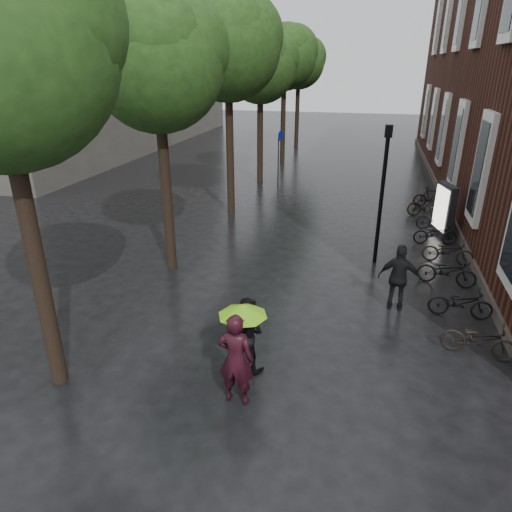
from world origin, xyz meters
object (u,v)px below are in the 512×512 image
(person_burgundy, at_px, (236,359))
(parked_bicycles, at_px, (443,245))
(ad_lightbox, at_px, (444,210))
(person_black, at_px, (246,334))
(lamp_post, at_px, (383,182))
(pedestrian_walking, at_px, (399,278))

(person_burgundy, relative_size, parked_bicycles, 0.15)
(parked_bicycles, distance_m, ad_lightbox, 2.47)
(ad_lightbox, bearing_deg, person_black, -132.57)
(person_burgundy, distance_m, ad_lightbox, 12.20)
(parked_bicycles, height_order, lamp_post, lamp_post)
(person_burgundy, xyz_separation_m, person_black, (-0.09, 1.07, -0.12))
(person_black, relative_size, lamp_post, 0.38)
(pedestrian_walking, relative_size, lamp_post, 0.41)
(person_black, bearing_deg, lamp_post, -98.01)
(person_burgundy, relative_size, lamp_post, 0.43)
(person_black, xyz_separation_m, lamp_post, (2.67, 6.65, 1.86))
(pedestrian_walking, bearing_deg, lamp_post, -74.99)
(pedestrian_walking, xyz_separation_m, ad_lightbox, (1.89, 6.53, 0.08))
(pedestrian_walking, distance_m, ad_lightbox, 6.80)
(parked_bicycles, height_order, ad_lightbox, ad_lightbox)
(person_burgundy, bearing_deg, person_black, -83.11)
(ad_lightbox, bearing_deg, lamp_post, -141.55)
(person_black, distance_m, pedestrian_walking, 4.78)
(pedestrian_walking, xyz_separation_m, parked_bicycles, (1.64, 4.14, -0.48))
(person_burgundy, distance_m, parked_bicycles, 9.97)
(person_black, xyz_separation_m, pedestrian_walking, (3.25, 3.51, 0.07))
(person_burgundy, height_order, parked_bicycles, person_burgundy)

